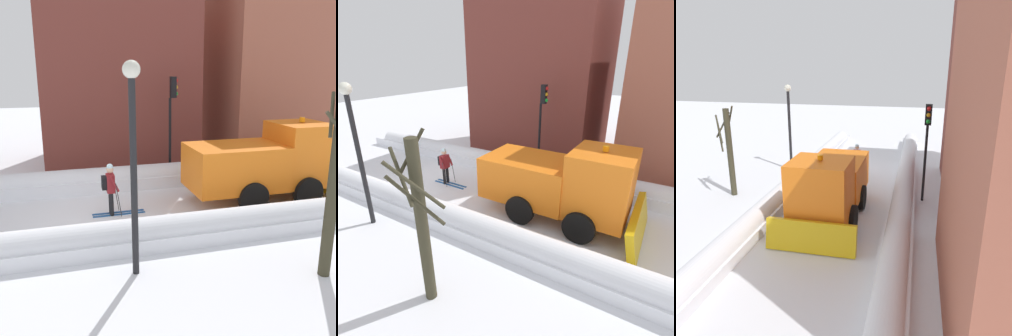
{
  "view_description": "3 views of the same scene",
  "coord_description": "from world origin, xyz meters",
  "views": [
    {
      "loc": [
        12.34,
        -0.77,
        4.87
      ],
      "look_at": [
        -0.46,
        2.93,
        1.36
      ],
      "focal_mm": 40.45,
      "sensor_mm": 36.0,
      "label": 1
    },
    {
      "loc": [
        8.99,
        9.6,
        5.73
      ],
      "look_at": [
        0.06,
        4.18,
        1.52
      ],
      "focal_mm": 29.2,
      "sensor_mm": 36.0,
      "label": 2
    },
    {
      "loc": [
        -3.19,
        19.13,
        6.32
      ],
      "look_at": [
        0.1,
        4.1,
        1.41
      ],
      "focal_mm": 35.92,
      "sensor_mm": 36.0,
      "label": 3
    }
  ],
  "objects": [
    {
      "name": "building_brick_near",
      "position": [
        -7.83,
        2.18,
        4.79
      ],
      "size": [
        6.29,
        7.5,
        9.58
      ],
      "color": "brown",
      "rests_on": "ground"
    },
    {
      "name": "skier",
      "position": [
        0.07,
        0.75,
        1.0
      ],
      "size": [
        0.62,
        1.8,
        1.81
      ],
      "color": "black",
      "rests_on": "ground"
    },
    {
      "name": "traffic_light_pole",
      "position": [
        -3.66,
        4.05,
        3.18
      ],
      "size": [
        0.28,
        0.42,
        4.54
      ],
      "color": "black",
      "rests_on": "ground"
    },
    {
      "name": "bare_tree_near",
      "position": [
        5.45,
        5.19,
        2.24
      ],
      "size": [
        1.05,
        1.26,
        4.39
      ],
      "color": "#3B3726",
      "rests_on": "ground"
    },
    {
      "name": "street_lamp",
      "position": [
        4.09,
        0.79,
        3.22
      ],
      "size": [
        0.4,
        0.4,
        5.06
      ],
      "color": "black",
      "rests_on": "ground"
    },
    {
      "name": "plow_truck",
      "position": [
        0.13,
        6.62,
        1.48
      ],
      "size": [
        3.2,
        5.98,
        3.12
      ],
      "color": "orange",
      "rests_on": "ground"
    },
    {
      "name": "snowbank_left",
      "position": [
        -2.77,
        10.0,
        0.4
      ],
      "size": [
        1.1,
        36.0,
        0.95
      ],
      "color": "white",
      "rests_on": "ground"
    },
    {
      "name": "ground_plane",
      "position": [
        0.0,
        10.0,
        0.0
      ],
      "size": [
        80.0,
        80.0,
        0.0
      ],
      "primitive_type": "plane",
      "color": "white"
    },
    {
      "name": "building_brick_mid",
      "position": [
        -7.83,
        11.21,
        4.7
      ],
      "size": [
        7.48,
        7.41,
        9.4
      ],
      "color": "#9E5642",
      "rests_on": "ground"
    }
  ]
}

